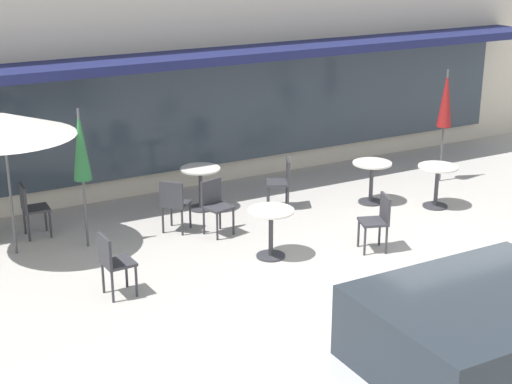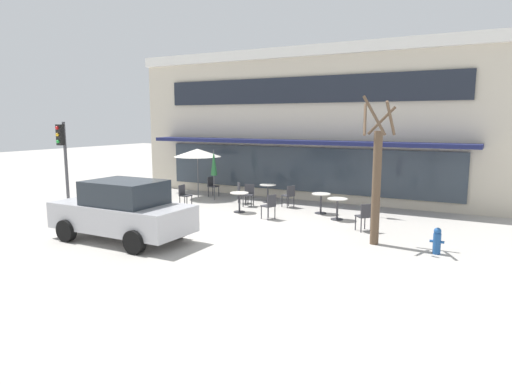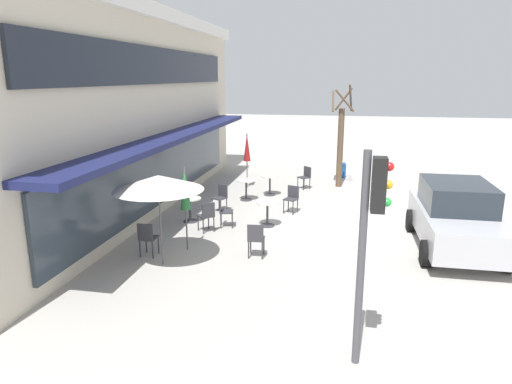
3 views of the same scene
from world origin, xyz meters
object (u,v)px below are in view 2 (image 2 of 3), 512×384
(cafe_table_mid_patio, at_px, (239,199))
(parked_sedan, at_px, (123,211))
(cafe_chair_5, at_px, (249,193))
(fire_hydrant, at_px, (437,241))
(cafe_chair_3, at_px, (365,215))
(traffic_light_pole, at_px, (63,150))
(cafe_chair_4, at_px, (241,191))
(cafe_table_by_tree, at_px, (268,190))
(street_tree, at_px, (376,179))
(patio_umbrella_cream_folded, at_px, (197,153))
(cafe_chair_6, at_px, (212,185))
(patio_umbrella_corner_open, at_px, (214,163))
(cafe_chair_2, at_px, (184,194))
(cafe_table_near_wall, at_px, (337,205))
(cafe_table_streetside, at_px, (321,200))
(cafe_chair_1, at_px, (270,205))
(cafe_chair_0, at_px, (289,194))
(patio_umbrella_green_folded, at_px, (377,172))

(cafe_table_mid_patio, bearing_deg, parked_sedan, -100.09)
(cafe_chair_5, height_order, fire_hydrant, cafe_chair_5)
(fire_hydrant, bearing_deg, parked_sedan, -160.72)
(cafe_chair_3, relative_size, traffic_light_pole, 0.26)
(cafe_table_mid_patio, relative_size, cafe_chair_4, 0.85)
(cafe_table_by_tree, height_order, street_tree, street_tree)
(patio_umbrella_cream_folded, relative_size, fire_hydrant, 3.12)
(cafe_chair_6, bearing_deg, street_tree, -28.16)
(cafe_table_by_tree, xyz_separation_m, parked_sedan, (-0.88, -7.53, 0.36))
(cafe_table_by_tree, height_order, cafe_chair_6, cafe_chair_6)
(cafe_table_by_tree, relative_size, patio_umbrella_cream_folded, 0.35)
(patio_umbrella_corner_open, bearing_deg, cafe_chair_2, -96.26)
(cafe_chair_2, bearing_deg, cafe_table_mid_patio, 2.95)
(cafe_table_near_wall, relative_size, fire_hydrant, 1.08)
(cafe_table_mid_patio, distance_m, street_tree, 6.13)
(parked_sedan, xyz_separation_m, street_tree, (6.53, 3.06, 0.97))
(cafe_chair_6, height_order, traffic_light_pole, traffic_light_pole)
(patio_umbrella_cream_folded, relative_size, street_tree, 0.53)
(cafe_chair_2, relative_size, fire_hydrant, 1.26)
(cafe_table_streetside, xyz_separation_m, cafe_chair_3, (2.18, -1.97, 0.01))
(cafe_chair_4, bearing_deg, cafe_chair_6, 156.27)
(cafe_table_mid_patio, height_order, cafe_chair_1, cafe_chair_1)
(traffic_light_pole, bearing_deg, cafe_table_near_wall, 17.07)
(cafe_table_by_tree, distance_m, cafe_chair_3, 5.91)
(cafe_table_near_wall, xyz_separation_m, cafe_chair_0, (-2.42, 1.27, 0.01))
(parked_sedan, xyz_separation_m, traffic_light_pole, (-5.53, 2.51, 1.42))
(patio_umbrella_cream_folded, xyz_separation_m, fire_hydrant, (10.65, -4.23, -1.67))
(patio_umbrella_cream_folded, height_order, traffic_light_pole, traffic_light_pole)
(street_tree, bearing_deg, patio_umbrella_green_folded, 103.21)
(cafe_chair_4, bearing_deg, cafe_table_near_wall, -13.75)
(cafe_chair_3, bearing_deg, patio_umbrella_green_folded, 95.40)
(cafe_table_mid_patio, relative_size, cafe_chair_1, 0.85)
(cafe_chair_5, relative_size, street_tree, 0.22)
(patio_umbrella_green_folded, xyz_separation_m, cafe_chair_4, (-5.63, -0.00, -1.10))
(patio_umbrella_corner_open, relative_size, cafe_chair_2, 2.47)
(patio_umbrella_cream_folded, height_order, parked_sedan, patio_umbrella_cream_folded)
(cafe_chair_6, bearing_deg, cafe_chair_0, -10.18)
(patio_umbrella_green_folded, bearing_deg, traffic_light_pole, -159.34)
(patio_umbrella_cream_folded, height_order, fire_hydrant, patio_umbrella_cream_folded)
(patio_umbrella_corner_open, xyz_separation_m, cafe_chair_6, (-0.65, 0.81, -1.10))
(cafe_chair_0, height_order, cafe_chair_4, same)
(cafe_chair_0, height_order, fire_hydrant, cafe_chair_0)
(patio_umbrella_cream_folded, bearing_deg, cafe_chair_3, -18.09)
(cafe_chair_0, bearing_deg, patio_umbrella_cream_folded, 177.34)
(patio_umbrella_cream_folded, xyz_separation_m, cafe_chair_4, (2.48, -0.37, -1.50))
(patio_umbrella_green_folded, height_order, cafe_chair_0, patio_umbrella_green_folded)
(cafe_table_streetside, distance_m, cafe_chair_0, 1.64)
(cafe_chair_4, distance_m, traffic_light_pole, 7.21)
(cafe_table_by_tree, distance_m, patio_umbrella_cream_folded, 3.67)
(cafe_table_mid_patio, xyz_separation_m, patio_umbrella_corner_open, (-2.30, 1.74, 1.11))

